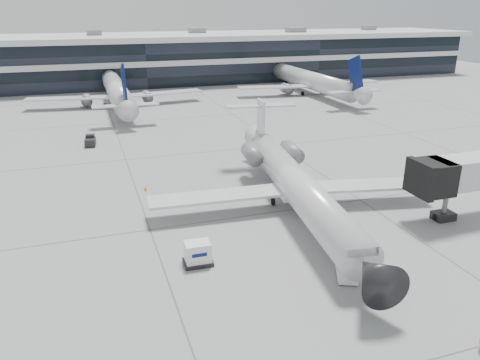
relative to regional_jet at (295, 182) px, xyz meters
name	(u,v)px	position (x,y,z in m)	size (l,w,h in m)	color
ground	(263,214)	(-3.11, -0.14, -2.58)	(220.00, 220.00, 0.00)	gray
terminal	(140,61)	(-3.11, 81.86, 2.42)	(170.00, 22.00, 10.00)	black
bg_jet_center	(118,105)	(-11.11, 54.86, -2.58)	(32.00, 40.00, 9.60)	silver
bg_jet_right	(309,93)	(28.89, 54.86, -2.58)	(32.00, 40.00, 9.60)	silver
regional_jet	(295,182)	(0.00, 0.00, 0.00)	(26.21, 32.71, 7.56)	silver
baggage_tug	(347,269)	(-1.44, -11.68, -1.95)	(2.12, 2.57, 1.41)	white
cargo_uld	(198,254)	(-10.65, -6.77, -1.74)	(2.10, 1.58, 1.68)	black
traffic_cone	(145,189)	(-12.25, 8.78, -2.35)	(0.34, 0.34, 0.49)	orange
far_tug	(90,141)	(-16.89, 27.60, -1.94)	(1.54, 2.36, 1.42)	black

